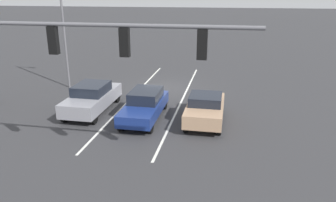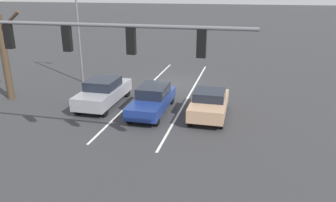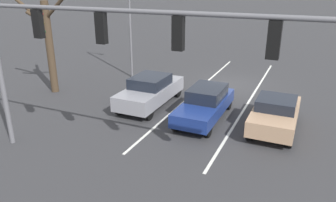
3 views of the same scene
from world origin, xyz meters
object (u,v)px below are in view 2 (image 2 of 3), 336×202
bare_tree_near (3,51)px  street_lamp_right_shoulder (80,17)px  traffic_signal_gantry (56,49)px  car_tan_leftlane_front (209,103)px  car_gray_rightlane_front (104,92)px  car_navy_midlane_front (152,99)px

bare_tree_near → street_lamp_right_shoulder: bearing=-122.1°
traffic_signal_gantry → street_lamp_right_shoulder: size_ratio=1.41×
traffic_signal_gantry → street_lamp_right_shoulder: 11.36m
car_tan_leftlane_front → traffic_signal_gantry: (5.41, 5.73, 3.76)m
car_gray_rightlane_front → street_lamp_right_shoulder: bearing=-51.1°
car_tan_leftlane_front → bare_tree_near: (12.77, -0.11, 2.30)m
street_lamp_right_shoulder → traffic_signal_gantry: bearing=113.2°
car_navy_midlane_front → car_tan_leftlane_front: 3.22m
traffic_signal_gantry → bare_tree_near: 9.51m
car_navy_midlane_front → car_tan_leftlane_front: (-3.22, -0.09, -0.01)m
traffic_signal_gantry → street_lamp_right_shoulder: bearing=-66.8°
traffic_signal_gantry → bare_tree_near: bearing=-38.4°
traffic_signal_gantry → car_navy_midlane_front: bearing=-111.3°
car_gray_rightlane_front → street_lamp_right_shoulder: street_lamp_right_shoulder is taller
car_tan_leftlane_front → car_navy_midlane_front: bearing=1.5°
car_gray_rightlane_front → bare_tree_near: size_ratio=0.86×
car_tan_leftlane_front → car_gray_rightlane_front: bearing=-3.9°
car_tan_leftlane_front → street_lamp_right_shoulder: (9.88, -4.71, 4.04)m
car_navy_midlane_front → traffic_signal_gantry: traffic_signal_gantry is taller
car_tan_leftlane_front → car_gray_rightlane_front: 6.45m
traffic_signal_gantry → car_gray_rightlane_front: bearing=-80.6°
car_tan_leftlane_front → street_lamp_right_shoulder: street_lamp_right_shoulder is taller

